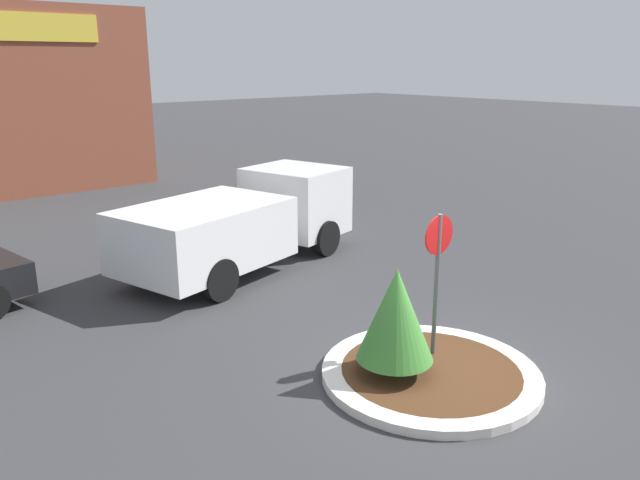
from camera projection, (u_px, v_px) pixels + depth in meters
ground_plane at (430, 378)px, 9.25m from camera, size 120.00×120.00×0.00m
traffic_island at (430, 373)px, 9.23m from camera, size 3.23×3.23×0.14m
stop_sign at (438, 264)px, 9.31m from camera, size 0.60×0.07×2.37m
island_shrub at (396, 314)px, 8.86m from camera, size 1.12×1.12×1.60m
utility_truck at (244, 221)px, 14.00m from camera, size 6.20×3.56×2.00m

